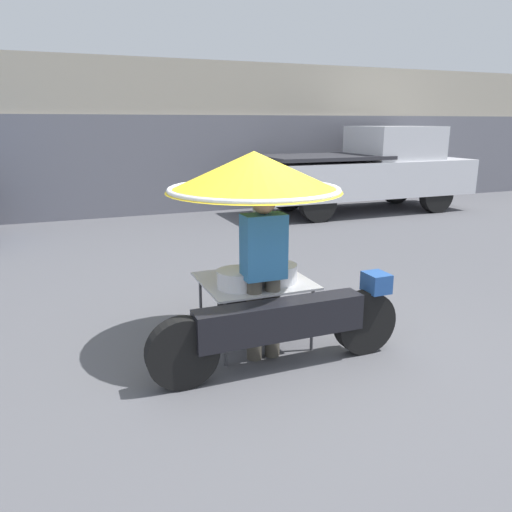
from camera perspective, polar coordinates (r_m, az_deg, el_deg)
ground_plane at (r=4.78m, az=4.64°, el=-11.32°), size 36.00×36.00×0.00m
shopfront_building at (r=12.90m, az=-13.54°, el=12.99°), size 28.00×2.06×3.51m
vendor_motorcycle_cart at (r=4.59m, az=0.27°, el=5.70°), size 2.35×1.64×1.87m
vendor_person at (r=4.44m, az=0.88°, el=-1.31°), size 0.38×0.22×1.56m
pickup_truck at (r=12.49m, az=12.61°, el=9.51°), size 5.40×1.84×2.02m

